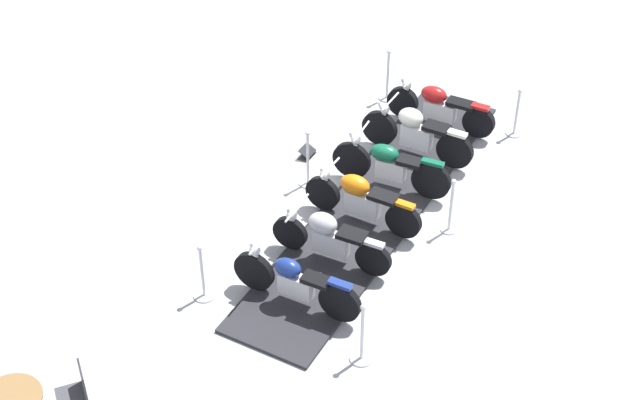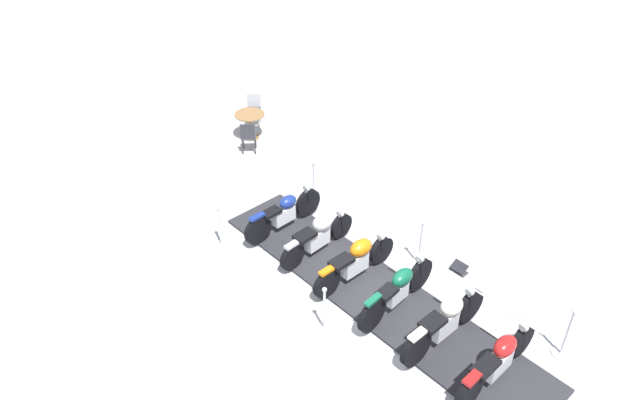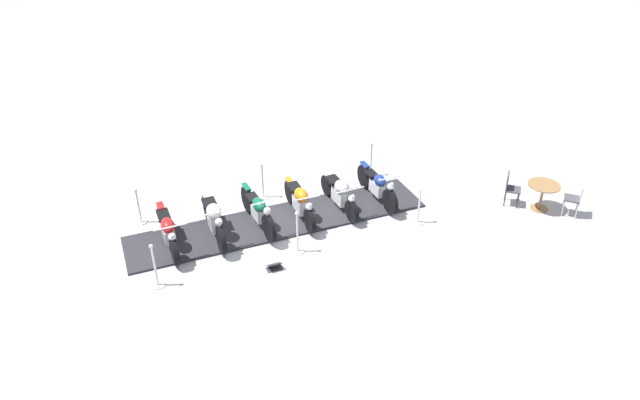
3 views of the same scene
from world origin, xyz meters
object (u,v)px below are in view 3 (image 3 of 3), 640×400
at_px(motorcycle_forest, 258,210).
at_px(stanchion_right_front, 156,273).
at_px(motorcycle_chrome, 340,193).
at_px(stanchion_right_rear, 418,213).
at_px(stanchion_left_front, 140,211).
at_px(motorcycle_copper, 300,201).
at_px(stanchion_right_mid, 298,239).
at_px(info_placard, 274,267).
at_px(motorcycle_navy, 377,186).
at_px(motorcycle_cream, 214,219).
at_px(cafe_chair_across_table, 576,197).
at_px(stanchion_left_mid, 263,185).
at_px(cafe_chair_near_table, 511,187).
at_px(stanchion_left_rear, 371,165).
at_px(motorcycle_maroon, 168,231).
at_px(cafe_table, 543,190).

xyz_separation_m(motorcycle_forest, stanchion_right_front, (-2.98, -0.82, -0.18)).
bearing_deg(motorcycle_chrome, stanchion_right_rear, 48.41).
xyz_separation_m(motorcycle_chrome, stanchion_left_front, (-4.71, 2.31, -0.19)).
distance_m(motorcycle_copper, stanchion_right_mid, 1.46).
bearing_deg(info_placard, stanchion_right_rear, -174.01).
relative_size(motorcycle_chrome, motorcycle_navy, 0.96).
bearing_deg(stanchion_right_front, motorcycle_cream, 28.96).
distance_m(motorcycle_forest, stanchion_right_rear, 4.14).
height_order(stanchion_right_front, cafe_chair_across_table, stanchion_right_front).
xyz_separation_m(stanchion_left_mid, cafe_chair_near_table, (5.50, -3.94, 0.15)).
relative_size(stanchion_left_rear, stanchion_left_front, 1.07).
xyz_separation_m(motorcycle_cream, motorcycle_copper, (2.23, -0.42, -0.02)).
bearing_deg(stanchion_left_front, stanchion_right_mid, -49.92).
bearing_deg(motorcycle_forest, motorcycle_navy, 85.81).
height_order(motorcycle_cream, stanchion_right_front, stanchion_right_front).
bearing_deg(motorcycle_copper, stanchion_right_rear, 65.28).
bearing_deg(motorcycle_cream, motorcycle_chrome, 90.33).
bearing_deg(motorcycle_maroon, motorcycle_cream, 88.92).
height_order(motorcycle_forest, stanchion_left_front, motorcycle_forest).
bearing_deg(cafe_table, motorcycle_navy, 142.48).
distance_m(stanchion_right_rear, info_placard, 4.12).
distance_m(motorcycle_copper, stanchion_left_mid, 1.54).
bearing_deg(motorcycle_navy, stanchion_right_front, -78.73).
height_order(cafe_table, cafe_chair_near_table, cafe_chair_near_table).
xyz_separation_m(stanchion_left_rear, stanchion_right_rear, (-0.50, -2.71, -0.02)).
relative_size(stanchion_left_rear, cafe_chair_across_table, 1.17).
height_order(motorcycle_forest, info_placard, motorcycle_forest).
bearing_deg(cafe_chair_across_table, motorcycle_copper, 24.03).
distance_m(stanchion_right_mid, stanchion_left_mid, 2.76).
bearing_deg(stanchion_left_front, motorcycle_copper, -30.36).
height_order(motorcycle_maroon, cafe_chair_near_table, motorcycle_maroon).
relative_size(motorcycle_maroon, motorcycle_chrome, 1.06).
distance_m(motorcycle_maroon, stanchion_right_front, 1.45).
bearing_deg(info_placard, motorcycle_maroon, -40.39).
xyz_separation_m(stanchion_right_front, cafe_table, (9.81, -2.47, 0.21)).
relative_size(stanchion_right_rear, stanchion_right_front, 0.92).
bearing_deg(motorcycle_maroon, motorcycle_forest, 88.83).
relative_size(motorcycle_maroon, info_placard, 5.55).
relative_size(motorcycle_navy, cafe_chair_near_table, 2.33).
bearing_deg(cafe_chair_across_table, stanchion_right_mid, 35.29).
distance_m(motorcycle_cream, cafe_chair_near_table, 7.96).
height_order(motorcycle_maroon, stanchion_right_mid, stanchion_right_mid).
bearing_deg(stanchion_right_front, cafe_table, -14.14).
height_order(motorcycle_forest, stanchion_right_mid, stanchion_right_mid).
relative_size(stanchion_right_front, stanchion_left_mid, 1.05).
xyz_separation_m(motorcycle_maroon, motorcycle_cream, (1.11, -0.21, 0.06)).
distance_m(stanchion_right_mid, cafe_chair_near_table, 6.13).
bearing_deg(cafe_table, cafe_chair_across_table, -55.27).
distance_m(motorcycle_maroon, stanchion_right_rear, 6.32).
xyz_separation_m(stanchion_right_mid, cafe_table, (6.52, -1.87, 0.20)).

